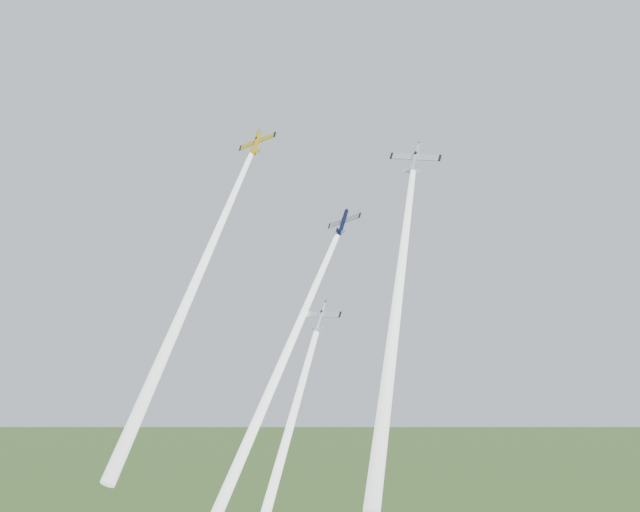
% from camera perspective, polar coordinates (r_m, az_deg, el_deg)
% --- Properties ---
extents(plane_yellow, '(9.20, 6.50, 9.12)m').
position_cam_1_polar(plane_yellow, '(154.18, -4.55, 8.05)').
color(plane_yellow, gold).
extents(smoke_trail_yellow, '(6.33, 37.64, 56.97)m').
position_cam_1_polar(smoke_trail_yellow, '(132.61, -9.23, -2.73)').
color(smoke_trail_yellow, white).
extents(plane_navy, '(7.52, 7.14, 7.82)m').
position_cam_1_polar(plane_navy, '(143.70, 1.66, 2.42)').
color(plane_navy, black).
extents(smoke_trail_navy, '(14.83, 40.22, 63.10)m').
position_cam_1_polar(smoke_trail_navy, '(125.18, -4.45, -11.49)').
color(smoke_trail_navy, white).
extents(plane_silver_right, '(9.43, 6.58, 9.12)m').
position_cam_1_polar(plane_silver_right, '(138.33, 6.74, 6.90)').
color(plane_silver_right, silver).
extents(smoke_trail_silver_right, '(4.77, 33.96, 51.14)m').
position_cam_1_polar(smoke_trail_silver_right, '(116.55, 5.40, -4.15)').
color(smoke_trail_silver_right, white).
extents(plane_silver_low, '(7.25, 4.93, 6.50)m').
position_cam_1_polar(plane_silver_low, '(131.77, 0.06, -4.30)').
color(plane_silver_low, silver).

